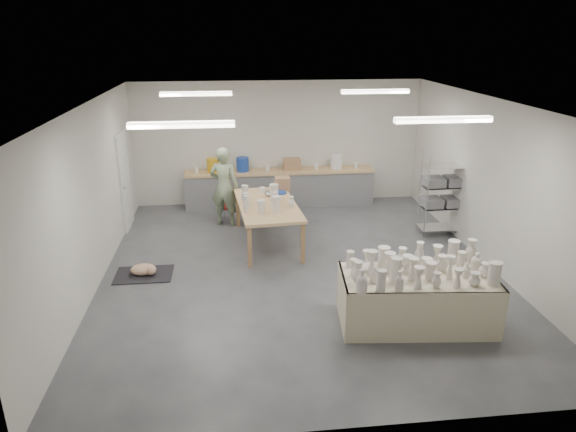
{
  "coord_description": "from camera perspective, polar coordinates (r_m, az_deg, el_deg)",
  "views": [
    {
      "loc": [
        -1.16,
        -8.39,
        4.12
      ],
      "look_at": [
        -0.21,
        -0.01,
        1.05
      ],
      "focal_mm": 32.0,
      "sensor_mm": 36.0,
      "label": 1
    }
  ],
  "objects": [
    {
      "name": "rug",
      "position": [
        9.56,
        -15.71,
        -6.28
      ],
      "size": [
        1.0,
        0.7,
        0.02
      ],
      "primitive_type": "cube",
      "color": "black",
      "rests_on": "ground"
    },
    {
      "name": "cat",
      "position": [
        9.5,
        -15.66,
        -5.73
      ],
      "size": [
        0.53,
        0.44,
        0.19
      ],
      "rotation": [
        0.0,
        0.0,
        -0.35
      ],
      "color": "white",
      "rests_on": "rug"
    },
    {
      "name": "drying_table",
      "position": [
        7.83,
        14.11,
        -8.62
      ],
      "size": [
        2.31,
        1.26,
        1.15
      ],
      "rotation": [
        0.0,
        0.0,
        -0.09
      ],
      "color": "olive",
      "rests_on": "ground"
    },
    {
      "name": "potter",
      "position": [
        11.34,
        -7.09,
        3.26
      ],
      "size": [
        0.75,
        0.61,
        1.77
      ],
      "primitive_type": "imported",
      "rotation": [
        0.0,
        0.0,
        2.81
      ],
      "color": "gray",
      "rests_on": "ground"
    },
    {
      "name": "back_counter",
      "position": [
        12.66,
        -0.96,
        3.3
      ],
      "size": [
        4.6,
        0.6,
        1.24
      ],
      "color": "tan",
      "rests_on": "ground"
    },
    {
      "name": "work_table",
      "position": [
        10.34,
        -2.23,
        1.53
      ],
      "size": [
        1.31,
        2.35,
        1.22
      ],
      "rotation": [
        0.0,
        0.0,
        0.08
      ],
      "color": "tan",
      "rests_on": "ground"
    },
    {
      "name": "wire_shelf",
      "position": [
        11.19,
        16.82,
        2.48
      ],
      "size": [
        0.88,
        0.48,
        1.8
      ],
      "color": "silver",
      "rests_on": "ground"
    },
    {
      "name": "room",
      "position": [
        8.79,
        0.63,
        6.4
      ],
      "size": [
        8.0,
        8.02,
        3.0
      ],
      "color": "#424449",
      "rests_on": "ground"
    },
    {
      "name": "red_stool",
      "position": [
        11.77,
        -6.97,
        0.95
      ],
      "size": [
        0.45,
        0.45,
        0.34
      ],
      "rotation": [
        0.0,
        0.0,
        -0.29
      ],
      "color": "red",
      "rests_on": "ground"
    }
  ]
}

